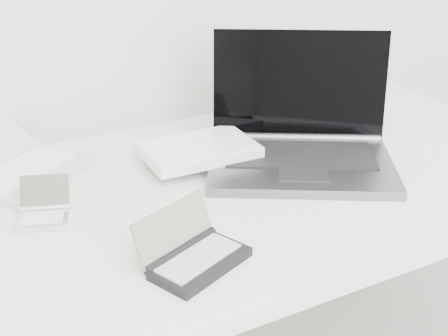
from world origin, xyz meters
name	(u,v)px	position (x,y,z in m)	size (l,w,h in m)	color
desk	(227,203)	(0.00, 1.55, 0.68)	(1.60, 0.80, 0.73)	white
laptop_large	(278,143)	(0.15, 1.60, 0.78)	(0.58, 0.48, 0.28)	slate
netbook_open_white	(13,165)	(-0.39, 1.81, 0.75)	(0.39, 0.40, 0.10)	silver
pda_silver	(44,212)	(-0.38, 1.58, 0.75)	(0.13, 0.14, 0.07)	white
palmtop_charcoal	(193,254)	(-0.20, 1.31, 0.75)	(0.20, 0.18, 0.09)	black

